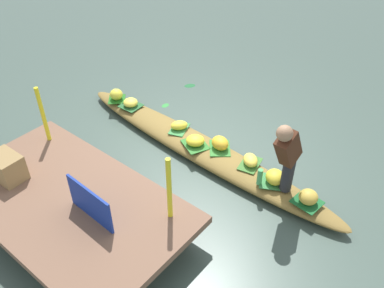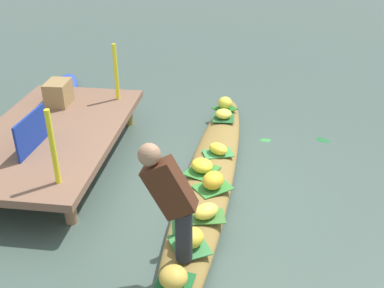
{
  "view_description": "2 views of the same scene",
  "coord_description": "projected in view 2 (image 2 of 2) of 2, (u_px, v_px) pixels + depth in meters",
  "views": [
    {
      "loc": [
        -3.1,
        4.0,
        4.11
      ],
      "look_at": [
        -0.04,
        0.22,
        0.35
      ],
      "focal_mm": 37.96,
      "sensor_mm": 36.0,
      "label": 1
    },
    {
      "loc": [
        -4.73,
        -0.41,
        3.2
      ],
      "look_at": [
        0.5,
        0.28,
        0.34
      ],
      "focal_mm": 41.85,
      "sensor_mm": 36.0,
      "label": 2
    }
  ],
  "objects": [
    {
      "name": "vendor_person",
      "position": [
        171.0,
        197.0,
        3.92
      ],
      "size": [
        0.21,
        0.52,
        1.2
      ],
      "color": "#28282D",
      "rests_on": "vendor_boat"
    },
    {
      "name": "leaf_mat_0",
      "position": [
        174.0,
        285.0,
        3.93
      ],
      "size": [
        0.39,
        0.37,
        0.01
      ],
      "primitive_type": "cube",
      "rotation": [
        0.0,
        0.0,
        3.02
      ],
      "color": "#185E2A",
      "rests_on": "vendor_boat"
    },
    {
      "name": "banana_bunch_2",
      "position": [
        218.0,
        149.0,
        5.95
      ],
      "size": [
        0.32,
        0.34,
        0.14
      ],
      "primitive_type": "ellipsoid",
      "rotation": [
        0.0,
        0.0,
        4.06
      ],
      "color": "yellow",
      "rests_on": "vendor_boat"
    },
    {
      "name": "banana_bunch_7",
      "position": [
        189.0,
        238.0,
        4.34
      ],
      "size": [
        0.38,
        0.39,
        0.18
      ],
      "primitive_type": "ellipsoid",
      "rotation": [
        0.0,
        0.0,
        5.33
      ],
      "color": "gold",
      "rests_on": "vendor_boat"
    },
    {
      "name": "dock_platform",
      "position": [
        52.0,
        135.0,
        6.08
      ],
      "size": [
        3.2,
        1.8,
        0.47
      ],
      "color": "brown",
      "rests_on": "ground"
    },
    {
      "name": "water_bottle",
      "position": [
        176.0,
        224.0,
        4.48
      ],
      "size": [
        0.07,
        0.07,
        0.25
      ],
      "primitive_type": "cylinder",
      "color": "#4CA95E",
      "rests_on": "vendor_boat"
    },
    {
      "name": "banana_bunch_5",
      "position": [
        213.0,
        180.0,
        5.22
      ],
      "size": [
        0.36,
        0.33,
        0.2
      ],
      "primitive_type": "ellipsoid",
      "rotation": [
        0.0,
        0.0,
        2.79
      ],
      "color": "yellow",
      "rests_on": "vendor_boat"
    },
    {
      "name": "vendor_boat",
      "position": [
        209.0,
        179.0,
        5.64
      ],
      "size": [
        5.16,
        0.89,
        0.23
      ],
      "primitive_type": "ellipsoid",
      "rotation": [
        0.0,
        0.0,
        -0.05
      ],
      "color": "olive",
      "rests_on": "ground"
    },
    {
      "name": "banana_bunch_4",
      "position": [
        225.0,
        103.0,
        7.23
      ],
      "size": [
        0.26,
        0.25,
        0.2
      ],
      "primitive_type": "ellipsoid",
      "rotation": [
        0.0,
        0.0,
        6.2
      ],
      "color": "yellow",
      "rests_on": "vendor_boat"
    },
    {
      "name": "railing_post_east",
      "position": [
        116.0,
        72.0,
        6.82
      ],
      "size": [
        0.06,
        0.06,
        0.88
      ],
      "primitive_type": "cylinder",
      "color": "yellow",
      "rests_on": "dock_platform"
    },
    {
      "name": "railing_post_west",
      "position": [
        53.0,
        148.0,
        4.73
      ],
      "size": [
        0.06,
        0.06,
        0.88
      ],
      "primitive_type": "cylinder",
      "color": "yellow",
      "rests_on": "dock_platform"
    },
    {
      "name": "leaf_mat_6",
      "position": [
        223.0,
        118.0,
        6.96
      ],
      "size": [
        0.37,
        0.34,
        0.01
      ],
      "primitive_type": "cube",
      "rotation": [
        0.0,
        0.0,
        0.04
      ],
      "color": "#255E2D",
      "rests_on": "vendor_boat"
    },
    {
      "name": "banana_bunch_3",
      "position": [
        206.0,
        211.0,
        4.75
      ],
      "size": [
        0.34,
        0.35,
        0.15
      ],
      "primitive_type": "ellipsoid",
      "rotation": [
        0.0,
        0.0,
        2.34
      ],
      "color": "#F9D54B",
      "rests_on": "vendor_boat"
    },
    {
      "name": "banana_bunch_6",
      "position": [
        224.0,
        114.0,
        6.93
      ],
      "size": [
        0.36,
        0.36,
        0.14
      ],
      "primitive_type": "ellipsoid",
      "rotation": [
        0.0,
        0.0,
        4.04
      ],
      "color": "#F8E24D",
      "rests_on": "vendor_boat"
    },
    {
      "name": "leaf_mat_3",
      "position": [
        206.0,
        217.0,
        4.78
      ],
      "size": [
        0.34,
        0.45,
        0.01
      ],
      "primitive_type": "cube",
      "rotation": [
        0.0,
        0.0,
        1.77
      ],
      "color": "#3D732F",
      "rests_on": "vendor_boat"
    },
    {
      "name": "drifting_plant_1",
      "position": [
        265.0,
        140.0,
        6.81
      ],
      "size": [
        0.12,
        0.18,
        0.01
      ],
      "primitive_type": "ellipsoid",
      "rotation": [
        0.0,
        0.0,
        1.64
      ],
      "color": "#328D3B",
      "rests_on": "ground"
    },
    {
      "name": "leaf_mat_7",
      "position": [
        189.0,
        245.0,
        4.38
      ],
      "size": [
        0.52,
        0.49,
        0.01
      ],
      "primitive_type": "cube",
      "rotation": [
        0.0,
        0.0,
        0.5
      ],
      "color": "#367C41",
      "rests_on": "vendor_boat"
    },
    {
      "name": "drifting_plant_2",
      "position": [
        323.0,
        140.0,
        6.81
      ],
      "size": [
        0.25,
        0.27,
        0.01
      ],
      "primitive_type": "ellipsoid",
      "rotation": [
        0.0,
        0.0,
        0.99
      ],
      "color": "#1E5E30",
      "rests_on": "ground"
    },
    {
      "name": "leaf_mat_4",
      "position": [
        225.0,
        109.0,
        7.28
      ],
      "size": [
        0.44,
        0.44,
        0.01
      ],
      "primitive_type": "cube",
      "rotation": [
        0.0,
        0.0,
        2.31
      ],
      "color": "#21681C",
      "rests_on": "vendor_boat"
    },
    {
      "name": "leaf_mat_2",
      "position": [
        218.0,
        153.0,
        5.98
      ],
      "size": [
        0.37,
        0.45,
        0.01
      ],
      "primitive_type": "cube",
      "rotation": [
        0.0,
        0.0,
        1.91
      ],
      "color": "#398642",
      "rests_on": "vendor_boat"
    },
    {
      "name": "leaf_mat_5",
      "position": [
        213.0,
        187.0,
        5.27
      ],
      "size": [
        0.5,
        0.52,
        0.01
      ],
      "primitive_type": "cube",
      "rotation": [
        0.0,
        0.0,
        2.24
      ],
      "color": "#347F31",
      "rests_on": "vendor_boat"
    },
    {
      "name": "moored_boat",
      "position": [
        63.0,
        92.0,
        8.24
      ],
      "size": [
        2.04,
        0.96,
        0.21
      ],
      "primitive_type": "ellipsoid",
      "rotation": [
        0.0,
        0.0,
        0.25
      ],
      "color": "#26419E",
      "rests_on": "ground"
    },
    {
      "name": "leaf_mat_1",
      "position": [
        202.0,
        171.0,
        5.59
      ],
      "size": [
        0.51,
        0.47,
        0.01
      ],
      "primitive_type": "cube",
      "rotation": [
        0.0,
        0.0,
        2.7
      ],
      "color": "#31782E",
      "rests_on": "vendor_boat"
    },
    {
      "name": "produce_crate",
      "position": [
        59.0,
        93.0,
        6.77
      ],
      "size": [
        0.45,
        0.33,
        0.36
      ],
      "primitive_type": "cube",
      "rotation": [
        0.0,
        0.0,
        0.03
      ],
      "color": "olive",
      "rests_on": "dock_platform"
    },
    {
      "name": "market_banner",
      "position": [
        32.0,
        132.0,
        5.51
      ],
      "size": [
        0.75,
        0.06,
        0.46
      ],
      "primitive_type": "cube",
      "rotation": [
        0.0,
        0.0,
        -0.04
      ],
      "color": "navy",
      "rests_on": "dock_platform"
    },
    {
      "name": "banana_bunch_0",
      "position": [
        173.0,
        277.0,
        3.88
      ],
      "size": [
        0.27,
        0.27,
        0.19
      ],
      "primitive_type": "ellipsoid",
      "rotation": [
        0.0,
        0.0,
        1.65
      ],
      "color": "gold",
      "rests_on": "vendor_boat"
    },
    {
      "name": "canal_water",
      "position": [
        209.0,
        187.0,
        5.7
      ],
      "size": [
        40.0,
        40.0,
        0.0
      ],
      "primitive_type": "plane",
      "color": "#3F5249",
      "rests_on": "ground"
    },
    {
      "name": "banana_bunch_1",
      "position": [
        202.0,
        165.0,
        5.56
      ],
      "size": [
        0.39,
        0.38,
        0.16
      ],
      "primitive_type": "ellipsoid",
      "rotation": [
        0.0,
        0.0,
        3.81
      ],
      "color": "yellow",
      "rests_on": "vendor_boat"
    }
  ]
}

